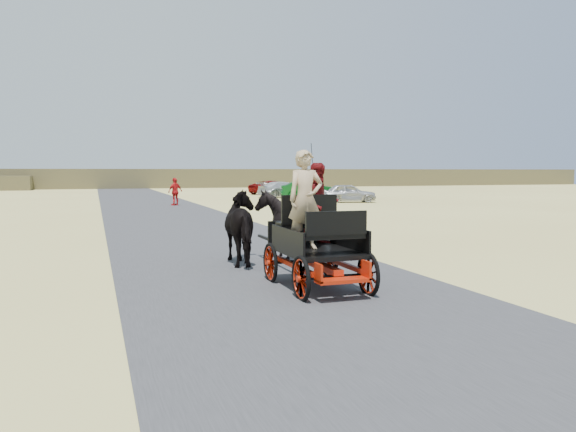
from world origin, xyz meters
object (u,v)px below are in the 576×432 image
object	(u,v)px
horse_right	(291,226)
pedestrian	(175,192)
car_b	(309,190)
car_c	(284,189)
carriage	(316,268)
car_d	(273,187)
car_a	(349,193)
horse_left	(246,227)

from	to	relation	value
horse_right	pedestrian	distance (m)	22.72
car_b	car_c	size ratio (longest dim) A/B	1.00
carriage	car_d	distance (m)	41.51
car_b	car_a	bearing A→B (deg)	-156.07
carriage	pedestrian	size ratio (longest dim) A/B	1.39
carriage	pedestrian	xyz separation A→B (m)	(0.92, 25.71, 0.50)
horse_right	car_d	distance (m)	38.48
carriage	horse_right	world-z (taller)	horse_right
horse_right	pedestrian	bearing A→B (deg)	-90.94
horse_right	car_d	xyz separation A→B (m)	(11.19, 36.82, -0.22)
pedestrian	horse_left	bearing A→B (deg)	57.15
horse_right	car_b	bearing A→B (deg)	-112.05
carriage	horse_left	xyz separation A→B (m)	(-0.55, 3.00, 0.49)
pedestrian	car_d	world-z (taller)	pedestrian
horse_left	car_b	bearing A→B (deg)	-113.99
car_c	pedestrian	bearing A→B (deg)	120.31
car_b	car_d	xyz separation A→B (m)	(0.05, 9.31, -0.09)
car_b	car_c	xyz separation A→B (m)	(-0.84, 3.58, -0.08)
horse_right	car_b	size ratio (longest dim) A/B	0.39
horse_left	car_c	distance (m)	33.11
car_c	car_d	distance (m)	5.80
horse_left	car_a	world-z (taller)	horse_left
horse_right	car_d	bearing A→B (deg)	-106.91
horse_left	car_a	distance (m)	26.02
pedestrian	car_c	bearing A→B (deg)	-169.00
horse_left	horse_right	distance (m)	1.10
car_a	car_c	distance (m)	8.82
car_a	car_b	world-z (taller)	car_b
horse_left	car_d	xyz separation A→B (m)	(12.29, 36.82, -0.22)
horse_left	car_b	size ratio (longest dim) A/B	0.46
car_d	carriage	bearing A→B (deg)	146.84
carriage	horse_right	distance (m)	3.09
carriage	car_c	xyz separation A→B (m)	(10.85, 34.09, 0.28)
car_a	car_c	world-z (taller)	car_a
car_c	horse_right	bearing A→B (deg)	151.84
horse_right	car_b	xyz separation A→B (m)	(11.14, 27.51, -0.13)
car_b	pedestrian	bearing A→B (deg)	127.56
pedestrian	car_a	world-z (taller)	pedestrian
horse_left	car_b	xyz separation A→B (m)	(12.24, 27.51, -0.13)
car_a	car_c	bearing A→B (deg)	24.88
carriage	car_c	size ratio (longest dim) A/B	0.55
carriage	car_d	world-z (taller)	car_d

